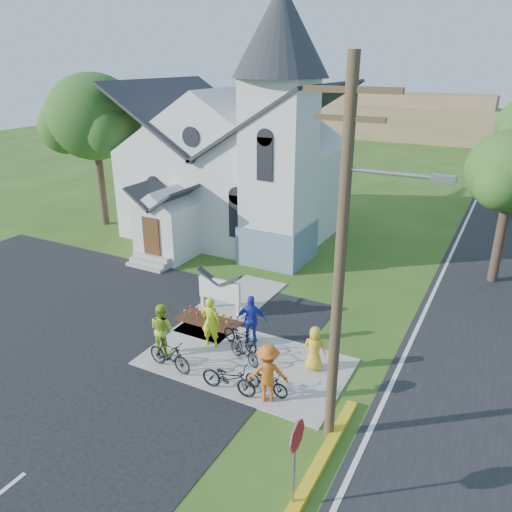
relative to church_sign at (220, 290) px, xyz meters
The scene contains 21 objects.
ground 3.57m from the church_sign, 69.44° to the right, with size 120.00×120.00×0.00m, color #2F5317.
parking_lot 7.86m from the church_sign, 138.12° to the right, with size 20.00×16.00×0.02m, color black.
sidewalk 3.95m from the church_sign, 45.00° to the right, with size 7.00×4.00×0.05m, color #A29B92.
church 11.06m from the church_sign, 114.73° to the left, with size 12.35×12.00×13.00m.
church_sign is the anchor object (origin of this frame).
flower_bed 1.34m from the church_sign, 90.00° to the right, with size 2.60×1.10×0.07m, color #3C1C10.
utility_pole 9.18m from the church_sign, 35.60° to the right, with size 3.45×0.28×10.00m.
stop_sign 9.97m from the church_sign, 48.12° to the right, with size 0.11×0.76×2.48m.
tree_lot_corner 15.53m from the church_sign, 152.02° to the left, with size 5.60×5.60×9.15m.
tree_road_near 13.75m from the church_sign, 42.21° to the left, with size 4.00×4.00×7.05m.
distant_hills 53.34m from the church_sign, 85.10° to the left, with size 61.00×10.00×5.60m.
cyclist_0 2.57m from the church_sign, 65.22° to the right, with size 0.70×0.46×1.92m, color #C3DF1A.
bike_0 2.94m from the church_sign, 43.46° to the right, with size 0.61×1.74×0.91m, color black.
cyclist_1 3.54m from the church_sign, 92.71° to the right, with size 0.92×0.71×1.89m, color #9AC725.
bike_1 4.36m from the church_sign, 80.97° to the right, with size 0.51×1.81×1.09m, color black.
cyclist_2 2.74m from the church_sign, 33.09° to the right, with size 1.11×0.46×1.89m, color #2431B5.
bike_2 5.38m from the church_sign, 55.13° to the right, with size 0.66×1.88×0.99m, color black.
cyclist_3 6.02m from the church_sign, 44.09° to the right, with size 1.23×0.71×1.91m, color #C95816.
bike_3 3.87m from the church_sign, 45.50° to the right, with size 0.42×1.50×0.90m, color black.
cyclist_4 5.35m from the church_sign, 21.97° to the right, with size 0.77×0.50×1.58m, color gold.
bike_4 5.71m from the church_sign, 43.34° to the right, with size 0.54×1.54×0.81m, color black.
Camera 1 is at (8.75, -12.32, 9.81)m, focal length 35.00 mm.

